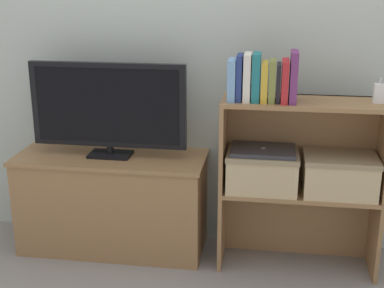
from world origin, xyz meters
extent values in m
plane|color=gray|center=(0.00, 0.00, 0.00)|extent=(16.00, 16.00, 0.00)
cube|color=#B2BCB2|center=(0.00, 0.41, 1.20)|extent=(10.00, 0.05, 2.40)
cube|color=olive|center=(-0.44, 0.19, 0.26)|extent=(0.98, 0.38, 0.51)
cube|color=olive|center=(-0.44, 0.19, 0.52)|extent=(1.00, 0.40, 0.02)
cube|color=black|center=(-0.44, 0.19, 0.54)|extent=(0.22, 0.14, 0.01)
cylinder|color=black|center=(-0.44, 0.19, 0.57)|extent=(0.04, 0.04, 0.04)
cube|color=black|center=(-0.44, 0.19, 0.81)|extent=(0.81, 0.03, 0.44)
cube|color=black|center=(-0.44, 0.17, 0.81)|extent=(0.75, 0.00, 0.39)
cube|color=olive|center=(0.16, 0.14, 0.21)|extent=(0.02, 0.28, 0.42)
cube|color=olive|center=(0.93, 0.14, 0.21)|extent=(0.02, 0.28, 0.42)
cube|color=olive|center=(0.54, 0.27, 0.21)|extent=(0.75, 0.02, 0.42)
cube|color=olive|center=(0.54, 0.14, 0.41)|extent=(0.75, 0.28, 0.02)
cube|color=olive|center=(0.16, 0.14, 0.65)|extent=(0.02, 0.28, 0.46)
cube|color=olive|center=(0.93, 0.14, 0.65)|extent=(0.02, 0.28, 0.46)
cube|color=olive|center=(0.54, 0.27, 0.65)|extent=(0.75, 0.02, 0.46)
cube|color=olive|center=(0.54, 0.14, 0.87)|extent=(0.75, 0.28, 0.02)
cube|color=#709ECC|center=(0.20, 0.10, 0.97)|extent=(0.04, 0.14, 0.19)
cube|color=navy|center=(0.23, 0.10, 0.98)|extent=(0.03, 0.13, 0.22)
cube|color=silver|center=(0.27, 0.10, 0.99)|extent=(0.03, 0.14, 0.22)
cube|color=#1E7075|center=(0.31, 0.10, 0.99)|extent=(0.04, 0.13, 0.22)
cube|color=gold|center=(0.35, 0.10, 0.97)|extent=(0.03, 0.14, 0.18)
cube|color=olive|center=(0.38, 0.10, 0.97)|extent=(0.03, 0.14, 0.19)
cube|color=#232328|center=(0.41, 0.10, 0.97)|extent=(0.02, 0.12, 0.18)
cube|color=#B22328|center=(0.44, 0.10, 0.97)|extent=(0.03, 0.16, 0.20)
cube|color=#6B2D66|center=(0.48, 0.10, 0.99)|extent=(0.03, 0.15, 0.24)
cube|color=white|center=(0.88, 0.14, 0.92)|extent=(0.05, 0.04, 0.09)
cylinder|color=silver|center=(0.88, 0.14, 0.98)|extent=(0.01, 0.01, 0.03)
cube|color=tan|center=(0.36, 0.13, 0.52)|extent=(0.34, 0.24, 0.19)
cube|color=#917E5B|center=(0.36, 0.13, 0.60)|extent=(0.35, 0.25, 0.02)
cube|color=tan|center=(0.73, 0.13, 0.52)|extent=(0.34, 0.24, 0.19)
cube|color=#917E5B|center=(0.73, 0.13, 0.60)|extent=(0.35, 0.25, 0.02)
cube|color=#2D2D33|center=(0.36, 0.13, 0.62)|extent=(0.31, 0.22, 0.02)
cylinder|color=#99999E|center=(0.36, 0.13, 0.63)|extent=(0.02, 0.02, 0.00)
camera|label=1|loc=(0.38, -2.38, 1.45)|focal=50.00mm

